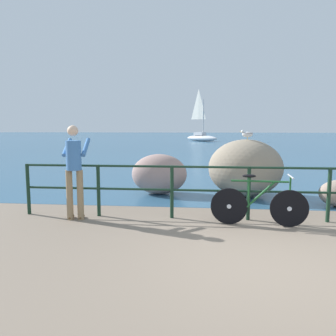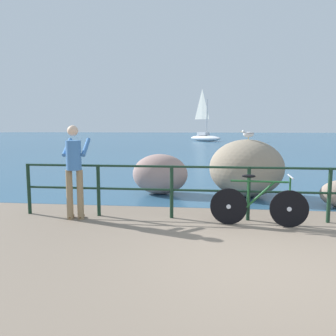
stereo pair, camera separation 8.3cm
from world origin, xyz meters
TOP-DOWN VIEW (x-y plane):
  - ground_plane at (0.00, 20.00)m, footprint 120.00×120.00m
  - sea_surface at (0.00, 47.92)m, footprint 120.00×90.00m
  - promenade_railing at (-0.00, 2.07)m, footprint 8.76×0.07m
  - bicycle at (0.14, 1.72)m, footprint 1.70×0.48m
  - person_at_railing at (-3.26, 1.79)m, footprint 0.50×0.66m
  - breakwater_boulder_main at (0.21, 4.26)m, footprint 1.85×1.53m
  - breakwater_boulder_left at (-1.98, 4.35)m, footprint 1.44×0.95m
  - seagull at (0.22, 4.16)m, footprint 0.34×0.17m
  - sailboat at (-0.90, 35.98)m, footprint 4.22×3.81m

SIDE VIEW (x-z plane):
  - ground_plane at x=0.00m, z-range -0.10..0.00m
  - sea_surface at x=0.00m, z-range 0.00..0.01m
  - bicycle at x=0.14m, z-range -0.07..0.85m
  - breakwater_boulder_left at x=-1.98m, z-range 0.00..1.05m
  - promenade_railing at x=0.00m, z-range 0.13..1.15m
  - sailboat at x=-0.90m, z-range -2.37..3.79m
  - breakwater_boulder_main at x=0.21m, z-range 0.00..1.44m
  - person_at_railing at x=-3.26m, z-range 0.10..1.88m
  - seagull at x=0.22m, z-range 1.46..1.70m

